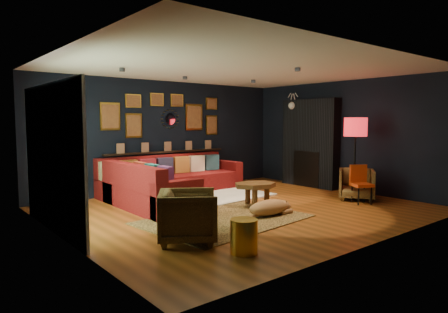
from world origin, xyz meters
TOP-DOWN VIEW (x-y plane):
  - floor at (0.00, 0.00)m, footprint 6.50×6.50m
  - room_walls at (0.00, 0.00)m, footprint 6.50×6.50m
  - sectional at (-0.61, 1.81)m, footprint 3.41×2.69m
  - ledge at (0.00, 2.68)m, footprint 3.20×0.12m
  - gallery_wall at (-0.01, 2.72)m, footprint 3.15×0.04m
  - sunburst_mirror at (0.10, 2.72)m, footprint 0.47×0.16m
  - fireplace at (3.09, 0.90)m, footprint 0.31×1.60m
  - deer_head at (3.14, 1.40)m, footprint 0.50×0.28m
  - sliding_door at (-3.22, 0.60)m, footprint 0.06×2.80m
  - ceiling_spots at (-0.00, 0.80)m, footprint 3.30×2.50m
  - shag_rug at (0.33, 1.30)m, footprint 2.44×1.86m
  - leopard_rug at (-0.80, -0.47)m, footprint 2.83×2.16m
  - coffee_table at (0.34, -0.01)m, footprint 1.00×0.86m
  - pouf at (-0.52, 0.59)m, footprint 0.48×0.48m
  - armchair_left at (-1.95, -1.11)m, footprint 1.02×1.03m
  - armchair_right at (2.45, -0.86)m, footprint 0.94×0.95m
  - gold_stool at (-1.68, -1.93)m, footprint 0.34×0.34m
  - orange_chair at (2.21, -1.10)m, footprint 0.49×0.49m
  - floor_lamp at (2.50, -0.77)m, footprint 0.47×0.47m
  - dog at (-0.02, -0.74)m, footprint 1.18×0.59m

SIDE VIEW (x-z plane):
  - floor at x=0.00m, z-range 0.00..0.00m
  - leopard_rug at x=-0.80m, z-range 0.00..0.02m
  - shag_rug at x=0.33m, z-range 0.00..0.03m
  - pouf at x=-0.52m, z-range 0.03..0.35m
  - dog at x=-0.02m, z-range 0.02..0.39m
  - gold_stool at x=-1.68m, z-range 0.00..0.43m
  - sectional at x=-0.61m, z-range -0.11..0.75m
  - armchair_right at x=2.45m, z-range 0.00..0.72m
  - coffee_table at x=0.34m, z-range 0.16..0.59m
  - armchair_left at x=-1.95m, z-range 0.00..0.78m
  - orange_chair at x=2.21m, z-range 0.06..0.83m
  - ledge at x=0.00m, z-range 0.90..0.94m
  - fireplace at x=3.09m, z-range -0.08..2.12m
  - sliding_door at x=-3.22m, z-range 0.00..2.20m
  - floor_lamp at x=2.50m, z-range 0.59..2.32m
  - room_walls at x=0.00m, z-range -1.66..4.84m
  - sunburst_mirror at x=0.10m, z-range 1.46..1.93m
  - gallery_wall at x=-0.01m, z-range 1.30..2.32m
  - deer_head at x=3.14m, z-range 1.83..2.28m
  - ceiling_spots at x=0.00m, z-range 2.53..2.59m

